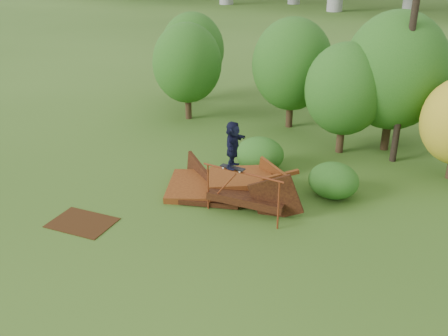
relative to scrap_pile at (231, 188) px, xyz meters
The scene contains 14 objects.
ground 3.24m from the scrap_pile, 69.81° to the right, with size 240.00×240.00×0.00m, color #2D5116.
scrap_pile is the anchor object (origin of this frame).
grind_rail 1.97m from the scrap_pile, 47.24° to the right, with size 3.00×0.12×1.75m.
skateboard 2.11m from the scrap_pile, 57.74° to the right, with size 0.88×0.25×0.09m.
skater 2.75m from the scrap_pile, 57.74° to the right, with size 1.48×0.47×1.59m, color black.
flat_plate 5.46m from the scrap_pile, 126.69° to the right, with size 2.09×1.49×0.03m, color #361E0B.
tree_0 9.80m from the scrap_pile, 134.98° to the left, with size 3.59×3.59×5.07m.
tree_1 8.89m from the scrap_pile, 100.04° to the left, with size 3.96×3.96×5.51m.
tree_2 7.08m from the scrap_pile, 72.88° to the left, with size 3.50×3.50×4.93m.
tree_3 9.12m from the scrap_pile, 64.98° to the left, with size 4.47×4.47×6.20m.
tree_6 13.17m from the scrap_pile, 131.01° to the left, with size 3.70×3.70×5.17m.
shrub_left 2.68m from the scrap_pile, 94.60° to the left, with size 2.03×1.87×1.40m, color #164B14.
shrub_right 3.78m from the scrap_pile, 30.62° to the left, with size 1.87×1.71×1.32m, color #164B14.
utility_pole 9.28m from the scrap_pile, 56.77° to the left, with size 1.40×0.28×10.51m.
Camera 1 is at (7.37, -11.28, 8.56)m, focal length 40.00 mm.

